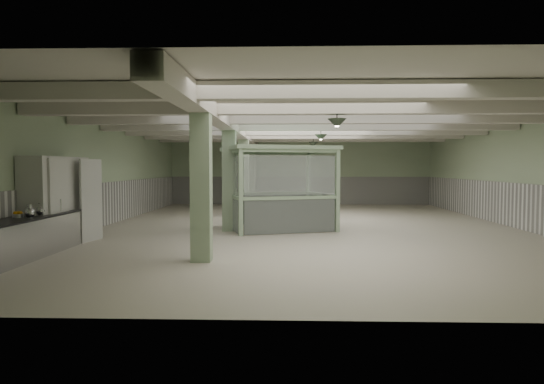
{
  "coord_description": "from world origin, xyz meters",
  "views": [
    {
      "loc": [
        -0.64,
        -16.35,
        2.05
      ],
      "look_at": [
        -1.1,
        -2.1,
        1.3
      ],
      "focal_mm": 32.0,
      "sensor_mm": 36.0,
      "label": 1
    }
  ],
  "objects_px": {
    "prep_counter": "(11,241)",
    "filing_cabinet": "(329,211)",
    "guard_booth": "(278,174)",
    "walkin_cooler": "(57,199)"
  },
  "relations": [
    {
      "from": "walkin_cooler",
      "to": "guard_booth",
      "type": "xyz_separation_m",
      "value": [
        5.67,
        3.53,
        0.61
      ]
    },
    {
      "from": "prep_counter",
      "to": "guard_booth",
      "type": "height_order",
      "value": "guard_booth"
    },
    {
      "from": "prep_counter",
      "to": "filing_cabinet",
      "type": "xyz_separation_m",
      "value": [
        7.27,
        5.83,
        0.12
      ]
    },
    {
      "from": "prep_counter",
      "to": "guard_booth",
      "type": "relative_size",
      "value": 1.24
    },
    {
      "from": "prep_counter",
      "to": "walkin_cooler",
      "type": "relative_size",
      "value": 1.92
    },
    {
      "from": "prep_counter",
      "to": "guard_booth",
      "type": "xyz_separation_m",
      "value": [
        5.58,
        5.82,
        1.35
      ]
    },
    {
      "from": "prep_counter",
      "to": "walkin_cooler",
      "type": "height_order",
      "value": "walkin_cooler"
    },
    {
      "from": "prep_counter",
      "to": "filing_cabinet",
      "type": "distance_m",
      "value": 9.32
    },
    {
      "from": "walkin_cooler",
      "to": "filing_cabinet",
      "type": "height_order",
      "value": "walkin_cooler"
    },
    {
      "from": "walkin_cooler",
      "to": "guard_booth",
      "type": "relative_size",
      "value": 0.65
    }
  ]
}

